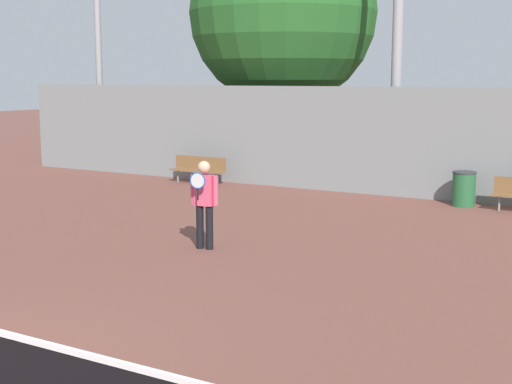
{
  "coord_description": "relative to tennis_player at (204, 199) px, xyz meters",
  "views": [
    {
      "loc": [
        6.61,
        -4.02,
        3.19
      ],
      "look_at": [
        -0.42,
        8.03,
        0.96
      ],
      "focal_mm": 50.0,
      "sensor_mm": 36.0,
      "label": 1
    }
  ],
  "objects": [
    {
      "name": "tree_green_tall",
      "position": [
        -4.0,
        10.57,
        4.38
      ],
      "size": [
        6.24,
        6.24,
        8.46
      ],
      "color": "brown",
      "rests_on": "ground_plane"
    },
    {
      "name": "tennis_player",
      "position": [
        0.0,
        0.0,
        0.0
      ],
      "size": [
        0.55,
        0.44,
        1.67
      ],
      "rotation": [
        0.0,
        0.0,
        0.16
      ],
      "color": "black",
      "rests_on": "ground_plane"
    },
    {
      "name": "bench_courtside_far",
      "position": [
        -4.94,
        6.92,
        -0.46
      ],
      "size": [
        1.83,
        0.4,
        0.82
      ],
      "color": "brown",
      "rests_on": "ground_plane"
    },
    {
      "name": "trash_bin",
      "position": [
        3.05,
        7.06,
        -0.51
      ],
      "size": [
        0.59,
        0.59,
        0.88
      ],
      "color": "#235B33",
      "rests_on": "ground_plane"
    },
    {
      "name": "back_fence",
      "position": [
        0.84,
        7.61,
        0.53
      ],
      "size": [
        26.46,
        0.06,
        2.96
      ],
      "color": "gray",
      "rests_on": "ground_plane"
    }
  ]
}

